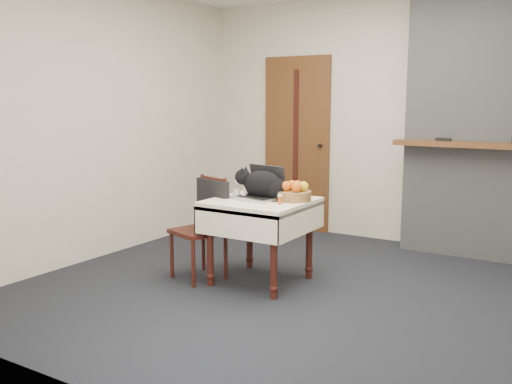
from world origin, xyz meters
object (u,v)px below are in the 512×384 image
Objects in this scene: side_table at (261,213)px; cream_jar at (237,193)px; laptop at (261,190)px; cat at (264,185)px; fruit_basket at (294,193)px; door at (297,144)px; pill_bottle at (280,199)px; chair at (206,214)px.

cream_jar reaches higher than side_table.
side_table is 0.19m from laptop.
fruit_basket is at bearing 3.24° from cat.
door is at bearing 117.29° from fruit_basket.
cat is 2.01× the size of fruit_basket.
laptop is 0.22m from cream_jar.
pill_bottle is at bearing -42.22° from cat.
chair is (0.22, -2.06, -0.45)m from door.
laptop reaches higher than cream_jar.
cream_jar is at bearing 169.45° from pill_bottle.
door is 27.73× the size of cream_jar.
fruit_basket is at bearing 24.82° from side_table.
side_table is at bearing -96.00° from cat.
door reaches higher than fruit_basket.
laptop is 0.05m from cat.
fruit_basket is (0.25, 0.12, 0.18)m from side_table.
laptop is at bearing 150.90° from pill_bottle.
door is 2.12m from chair.
cream_jar is 0.08× the size of chair.
cream_jar is at bearing -173.30° from cat.
laptop reaches higher than cat.
cat is 0.25m from cream_jar.
chair reaches higher than side_table.
cat is at bearing -69.94° from door.
laptop is 0.29m from fruit_basket.
fruit_basket is at bearing 22.46° from laptop.
cream_jar is 0.50m from fruit_basket.
cream_jar is at bearing -154.38° from laptop.
chair is (-0.44, -0.17, -0.21)m from laptop.
chair reaches higher than cream_jar.
side_table is 0.33m from fruit_basket.
fruit_basket is at bearing 14.35° from cream_jar.
cat is at bearing 38.49° from chair.
cat reaches higher than side_table.
chair is at bearing -83.91° from door.
laptop reaches higher than pill_bottle.
fruit_basket reaches higher than pill_bottle.
door is 2.31× the size of chair.
chair is at bearing -178.34° from pill_bottle.
laptop is at bearing 38.71° from chair.
door is 2.25m from pill_bottle.
door reaches higher than cream_jar.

